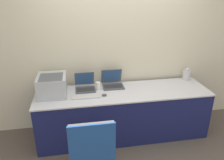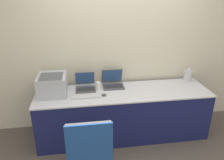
# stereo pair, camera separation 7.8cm
# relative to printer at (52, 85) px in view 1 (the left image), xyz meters

# --- Properties ---
(ground_plane) EXTENTS (14.00, 14.00, 0.00)m
(ground_plane) POSITION_rel_printer_xyz_m (1.03, -0.42, -0.91)
(ground_plane) COLOR brown
(wall_back) EXTENTS (8.00, 0.05, 2.60)m
(wall_back) POSITION_rel_printer_xyz_m (1.03, 0.36, 0.39)
(wall_back) COLOR beige
(wall_back) RESTS_ON ground_plane
(table) EXTENTS (2.58, 0.71, 0.76)m
(table) POSITION_rel_printer_xyz_m (1.03, -0.08, -0.53)
(table) COLOR #191E51
(table) RESTS_ON ground_plane
(printer) EXTENTS (0.40, 0.44, 0.29)m
(printer) POSITION_rel_printer_xyz_m (0.00, 0.00, 0.00)
(printer) COLOR #B2B7BC
(printer) RESTS_ON table
(laptop_left) EXTENTS (0.30, 0.33, 0.24)m
(laptop_left) POSITION_rel_printer_xyz_m (0.47, 0.11, -0.10)
(laptop_left) COLOR #4C4C51
(laptop_left) RESTS_ON table
(laptop_right) EXTENTS (0.33, 0.32, 0.25)m
(laptop_right) POSITION_rel_printer_xyz_m (0.90, 0.15, -0.10)
(laptop_right) COLOR #4C4C51
(laptop_right) RESTS_ON table
(external_keyboard) EXTENTS (0.40, 0.14, 0.02)m
(external_keyboard) POSITION_rel_printer_xyz_m (0.46, -0.17, -0.14)
(external_keyboard) COLOR silver
(external_keyboard) RESTS_ON table
(coffee_cup) EXTENTS (0.08, 0.08, 0.12)m
(coffee_cup) POSITION_rel_printer_xyz_m (0.66, 0.05, -0.09)
(coffee_cup) COLOR white
(coffee_cup) RESTS_ON table
(mouse) EXTENTS (0.07, 0.05, 0.04)m
(mouse) POSITION_rel_printer_xyz_m (0.72, -0.18, -0.14)
(mouse) COLOR #4C4C51
(mouse) RESTS_ON table
(metal_pitcher) EXTENTS (0.12, 0.12, 0.22)m
(metal_pitcher) POSITION_rel_printer_xyz_m (2.16, 0.17, -0.06)
(metal_pitcher) COLOR silver
(metal_pitcher) RESTS_ON table
(chair) EXTENTS (0.49, 0.50, 0.92)m
(chair) POSITION_rel_printer_xyz_m (0.46, -0.99, -0.35)
(chair) COLOR #4C4742
(chair) RESTS_ON ground_plane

